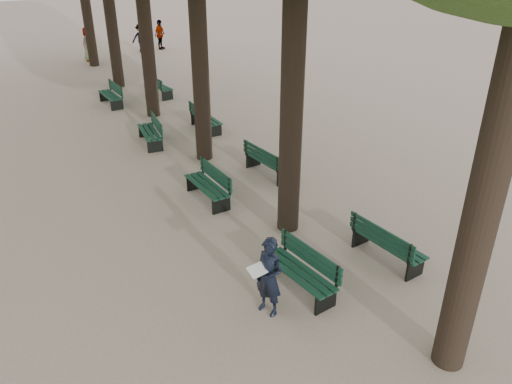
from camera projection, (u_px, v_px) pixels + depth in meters
ground at (307, 320)px, 9.34m from camera, size 120.00×120.00×0.00m
bench_left_0 at (299, 279)px, 10.01m from camera, size 0.77×1.85×0.92m
bench_left_1 at (208, 191)px, 13.46m from camera, size 0.64×1.82×0.92m
bench_left_2 at (150, 137)px, 17.15m from camera, size 0.80×1.86×0.92m
bench_left_3 at (111, 99)px, 21.13m from camera, size 0.65×1.82×0.92m
bench_right_0 at (387, 250)px, 10.95m from camera, size 0.73×1.84×0.92m
bench_right_1 at (268, 167)px, 14.91m from camera, size 0.75×1.85×0.92m
bench_right_2 at (206, 123)px, 18.43m from camera, size 0.57×1.80×0.92m
bench_right_3 at (159, 90)px, 22.37m from camera, size 0.78×1.86×0.92m
man_with_map at (269, 277)px, 9.18m from camera, size 0.71×0.72×1.61m
pedestrian_c at (160, 35)px, 31.50m from camera, size 1.04×0.96×1.80m
pedestrian_b at (141, 38)px, 30.72m from camera, size 1.14×0.58×1.69m
pedestrian_d at (89, 44)px, 28.44m from camera, size 0.99×0.83×1.92m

